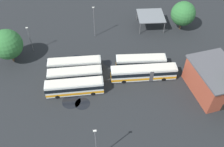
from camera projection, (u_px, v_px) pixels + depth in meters
The scene contains 17 objects.
ground_plane at pixel (109, 74), 60.42m from camera, with size 97.04×97.04×0.00m, color black.
bus_row0_slot1 at pixel (141, 62), 60.52m from camera, with size 12.29×3.66×3.62m.
bus_row0_slot2 at pixel (144, 73), 58.06m from camera, with size 15.53×3.43×3.62m.
bus_row1_slot1 at pixel (75, 65), 59.85m from camera, with size 12.83×3.12×3.62m.
bus_row1_slot2 at pixel (75, 75), 57.46m from camera, with size 12.59×2.87×3.62m.
bus_row1_slot3 at pixel (75, 87), 54.98m from camera, with size 12.92×2.84×3.62m.
depot_building at pixel (214, 80), 54.40m from camera, with size 10.51×13.25×6.78m.
maintenance_shelter at pixel (151, 16), 71.37m from camera, with size 8.06×7.95×3.86m.
lamp_post_near_entrance at pixel (96, 144), 41.90m from camera, with size 0.56×0.28×9.50m.
lamp_post_far_corner at pixel (94, 21), 67.09m from camera, with size 0.56×0.28×9.40m.
lamp_post_mid_lot at pixel (30, 38), 63.29m from camera, with size 0.56×0.28×7.64m.
tree_south_edge at pixel (183, 14), 69.51m from camera, with size 6.84×6.84×8.60m.
tree_north_edge at pixel (7, 44), 59.72m from camera, with size 7.39×7.39×9.16m.
puddle_between_rows at pixel (71, 101), 54.61m from camera, with size 4.15×4.15×0.01m, color black.
puddle_front_lane at pixel (83, 104), 54.17m from camera, with size 3.37×3.37×0.01m, color black.
puddle_near_shelter at pixel (108, 63), 63.12m from camera, with size 2.27×2.27×0.01m, color black.
puddle_centre_drain at pixel (77, 60), 63.89m from camera, with size 3.80×3.80×0.01m, color black.
Camera 1 is at (4.85, 41.44, 43.70)m, focal length 39.66 mm.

